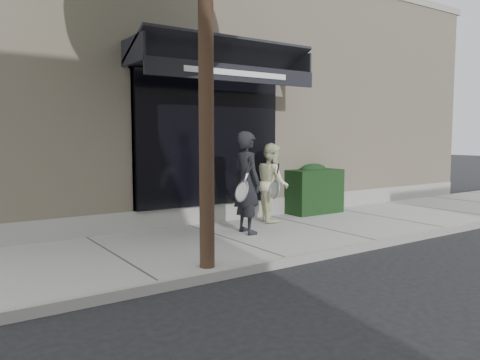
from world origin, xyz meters
TOP-DOWN VIEW (x-y plane):
  - ground at (0.00, 0.00)m, footprint 80.00×80.00m
  - sidewalk at (0.00, 0.00)m, footprint 20.00×3.00m
  - curb at (0.00, -1.55)m, footprint 20.00×0.10m
  - building_facade at (-0.01, 4.96)m, footprint 14.30×8.04m
  - hedge at (1.10, 1.25)m, footprint 1.30×0.70m
  - pedestrian_front at (-1.48, 0.22)m, footprint 0.70×0.86m
  - pedestrian_back at (-0.34, 0.93)m, footprint 0.89×1.02m

SIDE VIEW (x-z plane):
  - ground at x=0.00m, z-range 0.00..0.00m
  - sidewalk at x=0.00m, z-range 0.00..0.12m
  - curb at x=0.00m, z-range 0.00..0.14m
  - hedge at x=1.10m, z-range 0.09..1.23m
  - pedestrian_back at x=-0.34m, z-range 0.12..1.74m
  - pedestrian_front at x=-1.48m, z-range 0.12..1.96m
  - building_facade at x=-0.01m, z-range -0.08..5.56m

